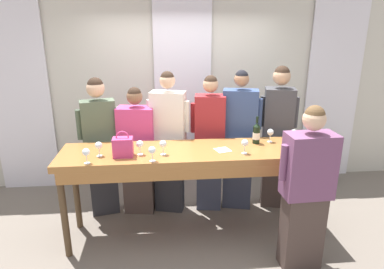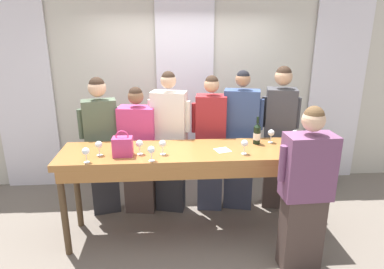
% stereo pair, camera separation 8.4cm
% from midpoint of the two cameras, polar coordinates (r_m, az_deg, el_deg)
% --- Properties ---
extents(ground_plane, '(18.00, 18.00, 0.00)m').
position_cam_midpoint_polar(ground_plane, '(4.16, 0.67, -16.12)').
color(ground_plane, '#70665B').
extents(wall_back, '(12.00, 0.06, 2.80)m').
position_cam_midpoint_polar(wall_back, '(5.04, -0.72, 7.28)').
color(wall_back, beige).
rests_on(wall_back, ground_plane).
extents(curtain_panel_left, '(0.81, 0.03, 2.69)m').
position_cam_midpoint_polar(curtain_panel_left, '(5.35, -25.75, 5.52)').
color(curtain_panel_left, white).
rests_on(curtain_panel_left, ground_plane).
extents(curtain_panel_center, '(0.81, 0.03, 2.69)m').
position_cam_midpoint_polar(curtain_panel_center, '(4.99, -0.67, 6.52)').
color(curtain_panel_center, white).
rests_on(curtain_panel_center, ground_plane).
extents(curtain_panel_right, '(0.81, 0.03, 2.69)m').
position_cam_midpoint_polar(curtain_panel_right, '(5.60, 23.27, 6.32)').
color(curtain_panel_right, white).
rests_on(curtain_panel_right, ground_plane).
extents(tasting_bar, '(2.83, 0.69, 1.04)m').
position_cam_midpoint_polar(tasting_bar, '(3.70, 0.75, -4.12)').
color(tasting_bar, '#9E6633').
rests_on(tasting_bar, ground_plane).
extents(wine_bottle, '(0.08, 0.08, 0.31)m').
position_cam_midpoint_polar(wine_bottle, '(3.91, 11.38, 0.12)').
color(wine_bottle, black).
rests_on(wine_bottle, tasting_bar).
extents(handbag, '(0.20, 0.14, 0.27)m').
position_cam_midpoint_polar(handbag, '(3.55, -10.82, -1.94)').
color(handbag, '#C63870').
rests_on(handbag, tasting_bar).
extents(wine_glass_front_left, '(0.07, 0.07, 0.15)m').
position_cam_midpoint_polar(wine_glass_front_left, '(3.98, 13.64, 0.23)').
color(wine_glass_front_left, white).
rests_on(wine_glass_front_left, tasting_bar).
extents(wine_glass_front_mid, '(0.07, 0.07, 0.15)m').
position_cam_midpoint_polar(wine_glass_front_mid, '(3.58, 9.42, -1.53)').
color(wine_glass_front_mid, white).
rests_on(wine_glass_front_mid, tasting_bar).
extents(wine_glass_front_right, '(0.07, 0.07, 0.15)m').
position_cam_midpoint_polar(wine_glass_front_right, '(3.53, -4.25, -1.61)').
color(wine_glass_front_right, white).
rests_on(wine_glass_front_right, tasting_bar).
extents(wine_glass_center_left, '(0.07, 0.07, 0.15)m').
position_cam_midpoint_polar(wine_glass_center_left, '(4.03, 17.33, 0.12)').
color(wine_glass_center_left, white).
rests_on(wine_glass_center_left, tasting_bar).
extents(wine_glass_center_mid, '(0.07, 0.07, 0.15)m').
position_cam_midpoint_polar(wine_glass_center_mid, '(3.37, -6.10, -2.61)').
color(wine_glass_center_mid, white).
rests_on(wine_glass_center_mid, tasting_bar).
extents(wine_glass_center_right, '(0.07, 0.07, 0.15)m').
position_cam_midpoint_polar(wine_glass_center_right, '(3.56, -8.07, -1.59)').
color(wine_glass_center_right, white).
rests_on(wine_glass_center_right, tasting_bar).
extents(wine_glass_back_left, '(0.07, 0.07, 0.15)m').
position_cam_midpoint_polar(wine_glass_back_left, '(3.46, -16.64, -2.75)').
color(wine_glass_back_left, white).
rests_on(wine_glass_back_left, tasting_bar).
extents(wine_glass_back_mid, '(0.07, 0.07, 0.15)m').
position_cam_midpoint_polar(wine_glass_back_mid, '(3.61, -14.65, -1.71)').
color(wine_glass_back_mid, white).
rests_on(wine_glass_back_mid, tasting_bar).
extents(napkin, '(0.19, 0.19, 0.00)m').
position_cam_midpoint_polar(napkin, '(3.68, 5.77, -2.62)').
color(napkin, white).
rests_on(napkin, tasting_bar).
extents(guest_olive_jacket, '(0.51, 0.29, 1.75)m').
position_cam_midpoint_polar(guest_olive_jacket, '(4.34, -14.26, -1.62)').
color(guest_olive_jacket, '#28282D').
rests_on(guest_olive_jacket, ground_plane).
extents(guest_pink_top, '(0.56, 0.31, 1.63)m').
position_cam_midpoint_polar(guest_pink_top, '(4.31, -8.36, -2.80)').
color(guest_pink_top, '#473833').
rests_on(guest_pink_top, ground_plane).
extents(guest_cream_sweater, '(0.53, 0.32, 1.81)m').
position_cam_midpoint_polar(guest_cream_sweater, '(4.26, -3.18, -1.32)').
color(guest_cream_sweater, '#28282D').
rests_on(guest_cream_sweater, ground_plane).
extents(guest_striped_shirt, '(0.49, 0.29, 1.76)m').
position_cam_midpoint_polar(guest_striped_shirt, '(4.31, 3.68, -1.49)').
color(guest_striped_shirt, '#383D51').
rests_on(guest_striped_shirt, ground_plane).
extents(guest_navy_coat, '(0.54, 0.32, 1.81)m').
position_cam_midpoint_polar(guest_navy_coat, '(4.37, 8.57, -1.07)').
color(guest_navy_coat, '#383D51').
rests_on(guest_navy_coat, ground_plane).
extents(guest_beige_cap, '(0.48, 0.34, 1.86)m').
position_cam_midpoint_polar(guest_beige_cap, '(4.49, 14.75, -0.40)').
color(guest_beige_cap, '#473833').
rests_on(guest_beige_cap, ground_plane).
extents(host_pouring, '(0.57, 0.28, 1.66)m').
position_cam_midpoint_polar(host_pouring, '(3.44, 19.06, -8.93)').
color(host_pouring, '#473833').
rests_on(host_pouring, ground_plane).
extents(potted_plant, '(0.32, 0.32, 0.65)m').
position_cam_midpoint_polar(potted_plant, '(5.51, 21.22, -4.35)').
color(potted_plant, '#4C4C51').
rests_on(potted_plant, ground_plane).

